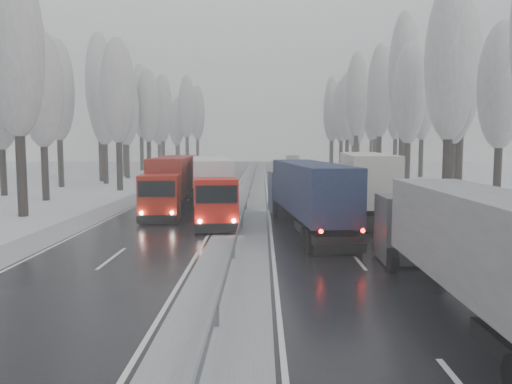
{
  "coord_description": "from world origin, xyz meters",
  "views": [
    {
      "loc": [
        1.21,
        -8.99,
        4.92
      ],
      "look_at": [
        0.86,
        19.17,
        2.2
      ],
      "focal_mm": 35.0,
      "sensor_mm": 36.0,
      "label": 1
    }
  ],
  "objects_px": {
    "truck_grey_tarp": "(475,245)",
    "truck_red_red": "(172,179)",
    "truck_cream_box": "(364,179)",
    "truck_red_white": "(211,182)",
    "box_truck_distant": "(293,162)",
    "truck_blue_box": "(306,191)"
  },
  "relations": [
    {
      "from": "truck_grey_tarp",
      "to": "truck_red_red",
      "type": "height_order",
      "value": "truck_red_red"
    },
    {
      "from": "truck_cream_box",
      "to": "truck_red_white",
      "type": "bearing_deg",
      "value": -174.35
    },
    {
      "from": "box_truck_distant",
      "to": "truck_red_red",
      "type": "relative_size",
      "value": 0.5
    },
    {
      "from": "truck_blue_box",
      "to": "truck_cream_box",
      "type": "relative_size",
      "value": 0.91
    },
    {
      "from": "truck_grey_tarp",
      "to": "truck_cream_box",
      "type": "xyz_separation_m",
      "value": [
        1.07,
        20.56,
        0.37
      ]
    },
    {
      "from": "truck_grey_tarp",
      "to": "truck_cream_box",
      "type": "height_order",
      "value": "truck_cream_box"
    },
    {
      "from": "box_truck_distant",
      "to": "truck_cream_box",
      "type": "bearing_deg",
      "value": -82.17
    },
    {
      "from": "box_truck_distant",
      "to": "truck_red_white",
      "type": "relative_size",
      "value": 0.5
    },
    {
      "from": "truck_grey_tarp",
      "to": "truck_red_red",
      "type": "distance_m",
      "value": 26.94
    },
    {
      "from": "truck_grey_tarp",
      "to": "truck_cream_box",
      "type": "relative_size",
      "value": 0.85
    },
    {
      "from": "box_truck_distant",
      "to": "truck_red_red",
      "type": "height_order",
      "value": "truck_red_red"
    },
    {
      "from": "truck_blue_box",
      "to": "box_truck_distant",
      "type": "distance_m",
      "value": 67.98
    },
    {
      "from": "truck_cream_box",
      "to": "box_truck_distant",
      "type": "bearing_deg",
      "value": 96.77
    },
    {
      "from": "truck_grey_tarp",
      "to": "box_truck_distant",
      "type": "bearing_deg",
      "value": 90.6
    },
    {
      "from": "truck_red_white",
      "to": "truck_red_red",
      "type": "xyz_separation_m",
      "value": [
        -3.27,
        3.17,
        0.01
      ]
    },
    {
      "from": "truck_grey_tarp",
      "to": "truck_red_red",
      "type": "relative_size",
      "value": 0.93
    },
    {
      "from": "truck_blue_box",
      "to": "truck_red_red",
      "type": "xyz_separation_m",
      "value": [
        -9.28,
        9.1,
        0.02
      ]
    },
    {
      "from": "truck_grey_tarp",
      "to": "truck_blue_box",
      "type": "distance_m",
      "value": 15.06
    },
    {
      "from": "truck_grey_tarp",
      "to": "truck_blue_box",
      "type": "bearing_deg",
      "value": 103.75
    },
    {
      "from": "truck_cream_box",
      "to": "truck_red_red",
      "type": "height_order",
      "value": "truck_cream_box"
    },
    {
      "from": "truck_red_red",
      "to": "truck_cream_box",
      "type": "bearing_deg",
      "value": -16.49
    },
    {
      "from": "truck_grey_tarp",
      "to": "truck_red_red",
      "type": "xyz_separation_m",
      "value": [
        -12.7,
        23.76,
        0.16
      ]
    }
  ]
}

